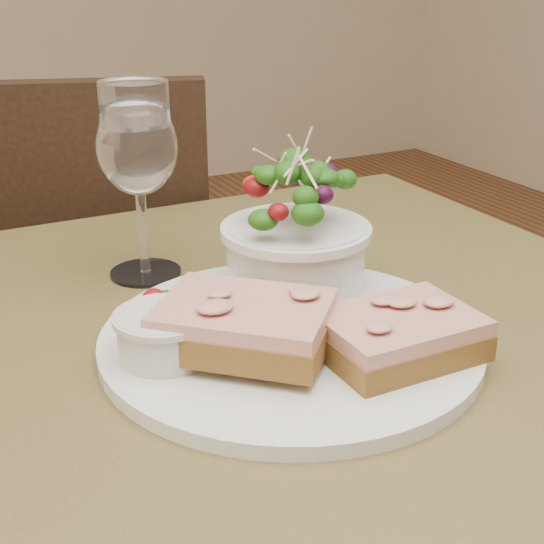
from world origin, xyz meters
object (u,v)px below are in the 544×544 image
wine_glass (137,153)px  dinner_plate (290,339)px  sandwich_back (244,324)px  chair_far (89,421)px  ramekin (165,333)px  cafe_table (264,459)px  sandwich_front (399,335)px  salad_bowl (296,227)px

wine_glass → dinner_plate: bearing=-73.9°
sandwich_back → chair_far: bearing=131.6°
chair_far → sandwich_back: (-0.01, -0.67, 0.49)m
chair_far → ramekin: chair_far is taller
cafe_table → dinner_plate: 0.11m
chair_far → sandwich_front: bearing=116.0°
sandwich_back → dinner_plate: bearing=59.0°
cafe_table → wine_glass: wine_glass is taller
sandwich_back → salad_bowl: (0.09, 0.09, 0.03)m
salad_bowl → wine_glass: size_ratio=0.73×
sandwich_back → wine_glass: 0.23m
dinner_plate → cafe_table: bearing=-174.6°
ramekin → sandwich_front: bearing=-26.0°
wine_glass → ramekin: bearing=-103.9°
dinner_plate → salad_bowl: bearing=58.6°
cafe_table → salad_bowl: bearing=47.5°
chair_far → dinner_plate: bearing=111.9°
cafe_table → salad_bowl: (0.07, 0.08, 0.17)m
ramekin → salad_bowl: (0.15, 0.07, 0.04)m
wine_glass → sandwich_front: bearing=-66.9°
cafe_table → sandwich_back: bearing=-152.8°
dinner_plate → salad_bowl: salad_bowl is taller
cafe_table → sandwich_back: 0.14m
dinner_plate → salad_bowl: (0.05, 0.08, 0.07)m
chair_far → cafe_table: bearing=109.7°
sandwich_front → ramekin: ramekin is taller
chair_far → wine_glass: size_ratio=5.14×
dinner_plate → salad_bowl: 0.11m
sandwich_front → cafe_table: bearing=141.5°
cafe_table → sandwich_front: (0.08, -0.07, 0.13)m
cafe_table → dinner_plate: size_ratio=2.60×
sandwich_front → ramekin: size_ratio=1.65×
sandwich_front → dinner_plate: bearing=129.8°
cafe_table → dinner_plate: dinner_plate is taller
chair_far → salad_bowl: bearing=116.8°
dinner_plate → wine_glass: size_ratio=1.76×
dinner_plate → wine_glass: (-0.06, 0.20, 0.12)m
chair_far → ramekin: 0.82m
cafe_table → sandwich_back: (-0.02, -0.01, 0.14)m
ramekin → salad_bowl: size_ratio=0.56×
cafe_table → chair_far: size_ratio=0.89×
ramekin → dinner_plate: bearing=-5.6°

